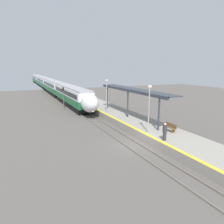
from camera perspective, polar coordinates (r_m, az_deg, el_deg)
The scene contains 11 objects.
ground_plane at distance 22.26m, azimuth 5.41°, elevation -8.74°, with size 120.00×120.00×0.00m, color #56514C.
rail_left at distance 21.90m, azimuth 3.75°, elevation -8.85°, with size 0.08×90.00×0.15m, color slate.
rail_right at distance 22.58m, azimuth 7.01°, elevation -8.27°, with size 0.08×90.00×0.15m, color slate.
train at distance 73.37m, azimuth -16.26°, elevation 7.02°, with size 2.74×86.14×3.96m.
platform_right at distance 24.24m, azimuth 13.66°, elevation -6.18°, with size 4.78×64.00×0.90m.
platform_bench at distance 24.48m, azimuth 14.94°, elevation -3.81°, with size 0.44×1.77×0.89m.
person_waiting at distance 21.27m, azimuth 13.63°, elevation -4.98°, with size 0.36×0.22×1.70m.
railway_signal at distance 42.09m, azimuth -12.56°, elevation 4.27°, with size 0.28×0.28×4.01m.
lamppost_near at distance 23.01m, azimuth 9.64°, elevation 1.62°, with size 0.36×0.20×5.03m.
lamppost_mid at distance 32.85m, azimuth -1.41°, elevation 4.81°, with size 0.36×0.20×5.03m.
station_canopy at distance 30.18m, azimuth 5.15°, elevation 5.56°, with size 2.02×17.19×3.90m.
Camera 1 is at (-10.46, -18.04, 7.79)m, focal length 35.00 mm.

